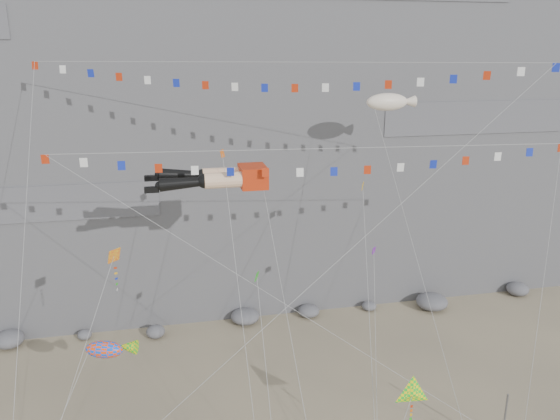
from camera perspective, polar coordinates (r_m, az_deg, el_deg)
name	(u,v)px	position (r m, az deg, el deg)	size (l,w,h in m)	color
cliff	(219,40)	(60.00, -6.36, 17.25)	(80.00, 28.00, 50.00)	slate
talus_boulders	(245,317)	(50.82, -3.66, -11.06)	(60.00, 3.00, 1.20)	slate
legs_kite	(220,178)	(35.15, -6.30, 3.35)	(8.29, 15.33, 21.40)	#B7280B
flag_banner_upper	(279,63)	(37.27, -0.06, 15.15)	(33.02, 19.48, 31.54)	#B7280B
flag_banner_lower	(318,149)	(34.03, 3.97, 6.37)	(32.32, 9.32, 22.68)	#B7280B
harlequin_kite	(114,257)	(32.29, -16.98, -4.69)	(6.04, 6.25, 14.75)	red
fish_windsock	(104,350)	(34.93, -17.91, -13.73)	(6.55, 7.37, 10.44)	#FF450D
delta_kite	(413,394)	(32.46, 13.69, -18.21)	(5.77, 4.63, 8.53)	yellow
blimp_windsock	(387,103)	(43.34, 11.14, 10.96)	(4.27, 14.30, 24.26)	#F1DFC6
small_kite_a	(223,161)	(34.98, -5.95, 5.12)	(1.09, 14.41, 22.35)	#D75A12
small_kite_b	(374,254)	(39.61, 9.79, -4.60)	(5.08, 13.92, 17.27)	#701B9E
small_kite_c	(257,280)	(32.86, -2.40, -7.29)	(1.16, 11.00, 15.05)	green
small_kite_d	(363,190)	(39.67, 8.66, 2.04)	(4.64, 15.58, 21.18)	gold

